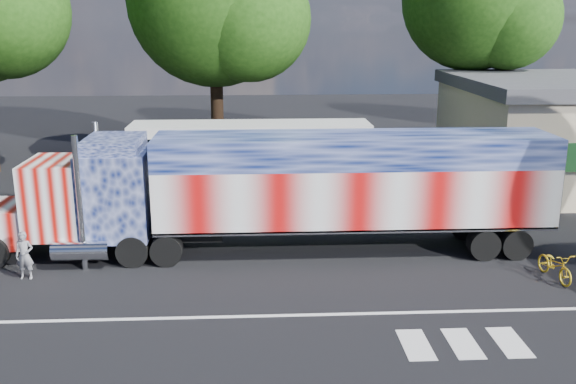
{
  "coord_description": "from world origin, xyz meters",
  "views": [
    {
      "loc": [
        -1.16,
        -19.11,
        7.89
      ],
      "look_at": [
        0.0,
        3.0,
        1.9
      ],
      "focal_mm": 40.0,
      "sensor_mm": 36.0,
      "label": 1
    }
  ],
  "objects_px": {
    "woman": "(24,255)",
    "tree_n_mid": "(217,1)",
    "semi_truck": "(279,189)",
    "coach_bus": "(251,156)",
    "bicycle": "(555,265)",
    "tree_ne_a": "(477,0)"
  },
  "relations": [
    {
      "from": "semi_truck",
      "to": "tree_n_mid",
      "type": "bearing_deg",
      "value": 100.49
    },
    {
      "from": "tree_n_mid",
      "to": "woman",
      "type": "bearing_deg",
      "value": -107.55
    },
    {
      "from": "bicycle",
      "to": "tree_ne_a",
      "type": "distance_m",
      "value": 19.58
    },
    {
      "from": "semi_truck",
      "to": "bicycle",
      "type": "distance_m",
      "value": 9.18
    },
    {
      "from": "coach_bus",
      "to": "tree_n_mid",
      "type": "xyz_separation_m",
      "value": [
        -1.74,
        6.4,
        7.16
      ]
    },
    {
      "from": "tree_ne_a",
      "to": "semi_truck",
      "type": "bearing_deg",
      "value": -127.95
    },
    {
      "from": "tree_n_mid",
      "to": "tree_ne_a",
      "type": "bearing_deg",
      "value": -0.89
    },
    {
      "from": "coach_bus",
      "to": "tree_n_mid",
      "type": "relative_size",
      "value": 0.82
    },
    {
      "from": "bicycle",
      "to": "woman",
      "type": "bearing_deg",
      "value": 168.9
    },
    {
      "from": "tree_ne_a",
      "to": "tree_n_mid",
      "type": "xyz_separation_m",
      "value": [
        -14.06,
        0.22,
        -0.06
      ]
    },
    {
      "from": "bicycle",
      "to": "tree_n_mid",
      "type": "distance_m",
      "value": 22.55
    },
    {
      "from": "woman",
      "to": "tree_n_mid",
      "type": "bearing_deg",
      "value": 72.92
    },
    {
      "from": "semi_truck",
      "to": "tree_ne_a",
      "type": "height_order",
      "value": "tree_ne_a"
    },
    {
      "from": "semi_truck",
      "to": "tree_n_mid",
      "type": "distance_m",
      "value": 16.37
    },
    {
      "from": "semi_truck",
      "to": "bicycle",
      "type": "relative_size",
      "value": 11.69
    },
    {
      "from": "semi_truck",
      "to": "tree_n_mid",
      "type": "xyz_separation_m",
      "value": [
        -2.73,
        14.75,
        6.55
      ]
    },
    {
      "from": "tree_ne_a",
      "to": "coach_bus",
      "type": "bearing_deg",
      "value": -153.36
    },
    {
      "from": "bicycle",
      "to": "tree_ne_a",
      "type": "xyz_separation_m",
      "value": [
        2.82,
        17.45,
        8.42
      ]
    },
    {
      "from": "semi_truck",
      "to": "coach_bus",
      "type": "height_order",
      "value": "semi_truck"
    },
    {
      "from": "semi_truck",
      "to": "woman",
      "type": "height_order",
      "value": "semi_truck"
    },
    {
      "from": "coach_bus",
      "to": "tree_n_mid",
      "type": "bearing_deg",
      "value": 105.23
    },
    {
      "from": "woman",
      "to": "tree_n_mid",
      "type": "distance_m",
      "value": 19.33
    }
  ]
}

